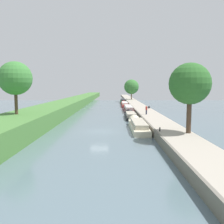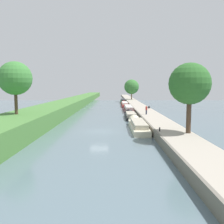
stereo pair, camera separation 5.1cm
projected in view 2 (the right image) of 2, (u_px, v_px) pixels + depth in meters
The scene contains 16 objects.
ground_plane at pixel (99, 131), 34.72m from camera, with size 160.00×160.00×0.00m, color slate.
left_grassy_bank at pixel (24, 123), 34.66m from camera, with size 6.83×260.00×2.44m.
right_towpath at pixel (164, 128), 34.61m from camera, with size 3.97×260.00×0.99m.
stone_quay at pixel (149, 128), 34.62m from camera, with size 0.25×260.00×1.04m.
narrowboat_cream at pixel (138, 125), 36.70m from camera, with size 2.13×12.90×2.03m.
narrowboat_black at pixel (130, 115), 49.76m from camera, with size 2.07×10.29×1.97m.
narrowboat_maroon at pixel (128, 109), 62.55m from camera, with size 1.92×15.52×2.05m.
narrowboat_red at pixel (125, 104), 79.90m from camera, with size 1.98×15.68×1.92m.
narrowboat_green at pixel (123, 101), 94.81m from camera, with size 1.90×12.83×2.13m.
tree_rightbank_near at pixel (190, 84), 27.47m from camera, with size 4.62×4.62×7.84m.
tree_rightbank_midnear at pixel (132, 87), 101.70m from camera, with size 5.99×5.99×8.15m.
tree_leftbank_downstream at pixel (15, 78), 33.50m from camera, with size 4.52×4.52×7.13m.
person_walking at pixel (146, 110), 46.80m from camera, with size 0.34×0.34×1.66m.
mooring_bollard_near at pixel (160, 129), 29.08m from camera, with size 0.16×0.16×0.45m.
mooring_bollard_far at pixel (127, 99), 100.70m from camera, with size 0.16×0.16×0.45m.
park_bench at pixel (149, 107), 60.55m from camera, with size 0.44×1.50×0.47m.
Camera 2 is at (1.98, -34.26, 6.18)m, focal length 39.97 mm.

